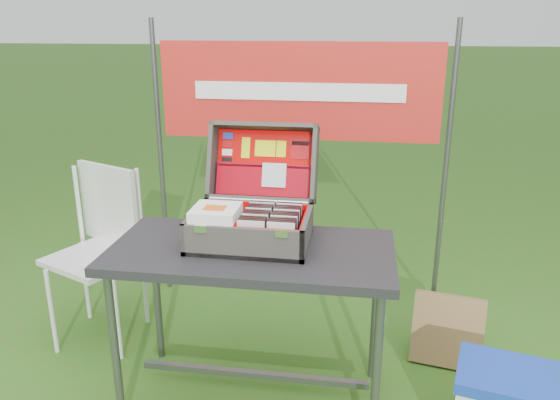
% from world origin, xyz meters
% --- Properties ---
extents(table, '(1.22, 0.61, 0.76)m').
position_xyz_m(table, '(-0.07, 0.09, 0.38)').
color(table, '#2A2A2C').
rests_on(table, ground).
extents(table_top, '(1.22, 0.61, 0.04)m').
position_xyz_m(table_top, '(-0.07, 0.09, 0.74)').
color(table_top, '#2A2A2C').
rests_on(table_top, ground).
extents(table_leg_fl, '(0.04, 0.04, 0.72)m').
position_xyz_m(table_leg_fl, '(-0.62, -0.15, 0.36)').
color(table_leg_fl, '#59595B').
rests_on(table_leg_fl, ground).
extents(table_leg_fr, '(0.04, 0.04, 0.72)m').
position_xyz_m(table_leg_fr, '(0.48, -0.15, 0.36)').
color(table_leg_fr, '#59595B').
rests_on(table_leg_fr, ground).
extents(table_leg_bl, '(0.04, 0.04, 0.72)m').
position_xyz_m(table_leg_bl, '(-0.62, 0.33, 0.36)').
color(table_leg_bl, '#59595B').
rests_on(table_leg_bl, ground).
extents(table_leg_br, '(0.04, 0.04, 0.72)m').
position_xyz_m(table_leg_br, '(0.48, 0.33, 0.36)').
color(table_leg_br, '#59595B').
rests_on(table_leg_br, ground).
extents(table_brace, '(1.06, 0.03, 0.03)m').
position_xyz_m(table_brace, '(-0.07, 0.09, 0.12)').
color(table_brace, '#59595B').
rests_on(table_brace, ground).
extents(suitcase, '(0.51, 0.52, 0.46)m').
position_xyz_m(suitcase, '(-0.08, 0.20, 0.99)').
color(suitcase, '#504A44').
rests_on(suitcase, table).
extents(suitcase_base_bottom, '(0.51, 0.36, 0.02)m').
position_xyz_m(suitcase_base_bottom, '(-0.08, 0.14, 0.77)').
color(suitcase_base_bottom, '#504A44').
rests_on(suitcase_base_bottom, table_top).
extents(suitcase_base_wall_front, '(0.51, 0.02, 0.14)m').
position_xyz_m(suitcase_base_wall_front, '(-0.08, -0.04, 0.83)').
color(suitcase_base_wall_front, '#504A44').
rests_on(suitcase_base_wall_front, table_top).
extents(suitcase_base_wall_back, '(0.51, 0.02, 0.14)m').
position_xyz_m(suitcase_base_wall_back, '(-0.08, 0.31, 0.83)').
color(suitcase_base_wall_back, '#504A44').
rests_on(suitcase_base_wall_back, table_top).
extents(suitcase_base_wall_left, '(0.02, 0.36, 0.14)m').
position_xyz_m(suitcase_base_wall_left, '(-0.33, 0.14, 0.83)').
color(suitcase_base_wall_left, '#504A44').
rests_on(suitcase_base_wall_left, table_top).
extents(suitcase_base_wall_right, '(0.02, 0.36, 0.14)m').
position_xyz_m(suitcase_base_wall_right, '(0.16, 0.14, 0.83)').
color(suitcase_base_wall_right, '#504A44').
rests_on(suitcase_base_wall_right, table_top).
extents(suitcase_liner_floor, '(0.47, 0.32, 0.01)m').
position_xyz_m(suitcase_liner_floor, '(-0.08, 0.14, 0.78)').
color(suitcase_liner_floor, '#EB0400').
rests_on(suitcase_liner_floor, suitcase_base_bottom).
extents(suitcase_latch_left, '(0.05, 0.01, 0.03)m').
position_xyz_m(suitcase_latch_left, '(-0.25, -0.05, 0.88)').
color(suitcase_latch_left, silver).
rests_on(suitcase_latch_left, suitcase_base_wall_front).
extents(suitcase_latch_right, '(0.05, 0.01, 0.03)m').
position_xyz_m(suitcase_latch_right, '(0.08, -0.05, 0.88)').
color(suitcase_latch_right, silver).
rests_on(suitcase_latch_right, suitcase_base_wall_front).
extents(suitcase_hinge, '(0.46, 0.02, 0.02)m').
position_xyz_m(suitcase_hinge, '(-0.08, 0.32, 0.89)').
color(suitcase_hinge, silver).
rests_on(suitcase_hinge, suitcase_base_wall_back).
extents(suitcase_lid_back, '(0.51, 0.14, 0.35)m').
position_xyz_m(suitcase_lid_back, '(-0.08, 0.50, 1.02)').
color(suitcase_lid_back, '#504A44').
rests_on(suitcase_lid_back, suitcase_base_wall_back).
extents(suitcase_lid_rim_far, '(0.51, 0.14, 0.07)m').
position_xyz_m(suitcase_lid_rim_far, '(-0.08, 0.50, 1.21)').
color(suitcase_lid_rim_far, '#504A44').
rests_on(suitcase_lid_rim_far, suitcase_lid_back).
extents(suitcase_lid_rim_near, '(0.51, 0.14, 0.07)m').
position_xyz_m(suitcase_lid_rim_near, '(-0.08, 0.39, 0.88)').
color(suitcase_lid_rim_near, '#504A44').
rests_on(suitcase_lid_rim_near, suitcase_lid_back).
extents(suitcase_lid_rim_left, '(0.02, 0.25, 0.39)m').
position_xyz_m(suitcase_lid_rim_left, '(-0.33, 0.44, 1.04)').
color(suitcase_lid_rim_left, '#504A44').
rests_on(suitcase_lid_rim_left, suitcase_lid_back).
extents(suitcase_lid_rim_right, '(0.02, 0.25, 0.39)m').
position_xyz_m(suitcase_lid_rim_right, '(0.16, 0.44, 1.04)').
color(suitcase_lid_rim_right, '#504A44').
rests_on(suitcase_lid_rim_right, suitcase_lid_back).
extents(suitcase_lid_liner, '(0.47, 0.11, 0.30)m').
position_xyz_m(suitcase_lid_liner, '(-0.08, 0.49, 1.03)').
color(suitcase_lid_liner, '#EB0400').
rests_on(suitcase_lid_liner, suitcase_lid_back).
extents(suitcase_liner_wall_front, '(0.47, 0.01, 0.12)m').
position_xyz_m(suitcase_liner_wall_front, '(-0.08, -0.02, 0.84)').
color(suitcase_liner_wall_front, '#EB0400').
rests_on(suitcase_liner_wall_front, suitcase_base_bottom).
extents(suitcase_liner_wall_back, '(0.47, 0.01, 0.12)m').
position_xyz_m(suitcase_liner_wall_back, '(-0.08, 0.30, 0.84)').
color(suitcase_liner_wall_back, '#EB0400').
rests_on(suitcase_liner_wall_back, suitcase_base_bottom).
extents(suitcase_liner_wall_left, '(0.01, 0.32, 0.12)m').
position_xyz_m(suitcase_liner_wall_left, '(-0.32, 0.14, 0.84)').
color(suitcase_liner_wall_left, '#EB0400').
rests_on(suitcase_liner_wall_left, suitcase_base_bottom).
extents(suitcase_liner_wall_right, '(0.01, 0.32, 0.12)m').
position_xyz_m(suitcase_liner_wall_right, '(0.15, 0.14, 0.84)').
color(suitcase_liner_wall_right, '#EB0400').
rests_on(suitcase_liner_wall_right, suitcase_base_bottom).
extents(suitcase_lid_pocket, '(0.45, 0.08, 0.15)m').
position_xyz_m(suitcase_lid_pocket, '(-0.08, 0.44, 0.95)').
color(suitcase_lid_pocket, '#94010D').
rests_on(suitcase_lid_pocket, suitcase_lid_liner).
extents(suitcase_pocket_edge, '(0.44, 0.03, 0.03)m').
position_xyz_m(suitcase_pocket_edge, '(-0.08, 0.46, 1.03)').
color(suitcase_pocket_edge, '#94010D').
rests_on(suitcase_pocket_edge, suitcase_lid_pocket).
extents(suitcase_pocket_cd, '(0.11, 0.05, 0.11)m').
position_xyz_m(suitcase_pocket_cd, '(-0.03, 0.43, 0.99)').
color(suitcase_pocket_cd, silver).
rests_on(suitcase_pocket_cd, suitcase_lid_pocket).
extents(lid_sticker_cc_a, '(0.05, 0.01, 0.03)m').
position_xyz_m(lid_sticker_cc_a, '(-0.27, 0.52, 1.15)').
color(lid_sticker_cc_a, '#1933B2').
rests_on(lid_sticker_cc_a, suitcase_lid_liner).
extents(lid_sticker_cc_b, '(0.05, 0.01, 0.03)m').
position_xyz_m(lid_sticker_cc_b, '(-0.27, 0.51, 1.11)').
color(lid_sticker_cc_b, '#AC090D').
rests_on(lid_sticker_cc_b, suitcase_lid_liner).
extents(lid_sticker_cc_c, '(0.05, 0.01, 0.03)m').
position_xyz_m(lid_sticker_cc_c, '(-0.27, 0.50, 1.07)').
color(lid_sticker_cc_c, white).
rests_on(lid_sticker_cc_c, suitcase_lid_liner).
extents(lid_sticker_cc_d, '(0.05, 0.01, 0.03)m').
position_xyz_m(lid_sticker_cc_d, '(-0.27, 0.48, 1.04)').
color(lid_sticker_cc_d, black).
rests_on(lid_sticker_cc_d, suitcase_lid_liner).
extents(lid_card_neon_tall, '(0.04, 0.04, 0.10)m').
position_xyz_m(lid_card_neon_tall, '(-0.18, 0.51, 1.10)').
color(lid_card_neon_tall, '#D8F10A').
rests_on(lid_card_neon_tall, suitcase_lid_liner).
extents(lid_card_neon_main, '(0.10, 0.03, 0.07)m').
position_xyz_m(lid_card_neon_main, '(-0.08, 0.51, 1.10)').
color(lid_card_neon_main, '#D8F10A').
rests_on(lid_card_neon_main, suitcase_lid_liner).
extents(lid_card_neon_small, '(0.05, 0.03, 0.07)m').
position_xyz_m(lid_card_neon_small, '(-0.01, 0.51, 1.10)').
color(lid_card_neon_small, '#D8F10A').
rests_on(lid_card_neon_small, suitcase_lid_liner).
extents(lid_sticker_band, '(0.09, 0.03, 0.09)m').
position_xyz_m(lid_sticker_band, '(0.08, 0.51, 1.10)').
color(lid_sticker_band, '#AC090D').
rests_on(lid_sticker_band, suitcase_lid_liner).
extents(lid_sticker_band_bar, '(0.08, 0.01, 0.02)m').
position_xyz_m(lid_sticker_band_bar, '(0.08, 0.52, 1.13)').
color(lid_sticker_band_bar, black).
rests_on(lid_sticker_band_bar, suitcase_lid_liner).
extents(cd_left_0, '(0.11, 0.01, 0.13)m').
position_xyz_m(cd_left_0, '(-0.05, -0.00, 0.85)').
color(cd_left_0, silver).
rests_on(cd_left_0, suitcase_liner_floor).
extents(cd_left_1, '(0.11, 0.01, 0.13)m').
position_xyz_m(cd_left_1, '(-0.05, 0.02, 0.85)').
color(cd_left_1, black).
rests_on(cd_left_1, suitcase_liner_floor).
extents(cd_left_2, '(0.11, 0.01, 0.13)m').
position_xyz_m(cd_left_2, '(-0.05, 0.04, 0.85)').
color(cd_left_2, black).
rests_on(cd_left_2, suitcase_liner_floor).
extents(cd_left_3, '(0.11, 0.01, 0.13)m').
position_xyz_m(cd_left_3, '(-0.05, 0.06, 0.85)').
color(cd_left_3, black).
rests_on(cd_left_3, suitcase_liner_floor).
extents(cd_left_4, '(0.11, 0.01, 0.13)m').
position_xyz_m(cd_left_4, '(-0.05, 0.08, 0.85)').
color(cd_left_4, silver).
rests_on(cd_left_4, suitcase_liner_floor).
extents(cd_left_5, '(0.11, 0.01, 0.13)m').
position_xyz_m(cd_left_5, '(-0.05, 0.10, 0.85)').
color(cd_left_5, black).
rests_on(cd_left_5, suitcase_liner_floor).
extents(cd_left_6, '(0.11, 0.01, 0.13)m').
position_xyz_m(cd_left_6, '(-0.05, 0.12, 0.85)').
color(cd_left_6, black).
rests_on(cd_left_6, suitcase_liner_floor).
extents(cd_left_7, '(0.11, 0.01, 0.13)m').
position_xyz_m(cd_left_7, '(-0.05, 0.14, 0.85)').
color(cd_left_7, black).
rests_on(cd_left_7, suitcase_liner_floor).
extents(cd_left_8, '(0.11, 0.01, 0.13)m').
position_xyz_m(cd_left_8, '(-0.05, 0.16, 0.85)').
color(cd_left_8, silver).
rests_on(cd_left_8, suitcase_liner_floor).
extents(cd_left_9, '(0.11, 0.01, 0.13)m').
position_xyz_m(cd_left_9, '(-0.05, 0.18, 0.85)').
color(cd_left_9, black).
rests_on(cd_left_9, suitcase_liner_floor).
extents(cd_left_10, '(0.11, 0.01, 0.13)m').
position_xyz_m(cd_left_10, '(-0.05, 0.20, 0.85)').
color(cd_left_10, black).
rests_on(cd_left_10, suitcase_liner_floor).
extents(cd_left_11, '(0.11, 0.01, 0.13)m').
position_xyz_m(cd_left_11, '(-0.05, 0.22, 0.85)').
color(cd_left_11, black).
rests_on(cd_left_11, suitcase_liner_floor).
extents(cd_left_12, '(0.11, 0.01, 0.13)m').
position_xyz_m(cd_left_12, '(-0.05, 0.24, 0.85)').
color(cd_left_12, silver).
rests_on(cd_left_12, suitcase_liner_floor).
extents(cd_left_13, '(0.11, 0.01, 0.13)m').
position_xyz_m(cd_left_13, '(-0.05, 0.26, 0.85)').
color(cd_left_13, black).
rests_on(cd_left_13, suitcase_liner_floor).
extents(cd_right_0, '(0.11, 0.01, 0.13)m').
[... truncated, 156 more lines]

